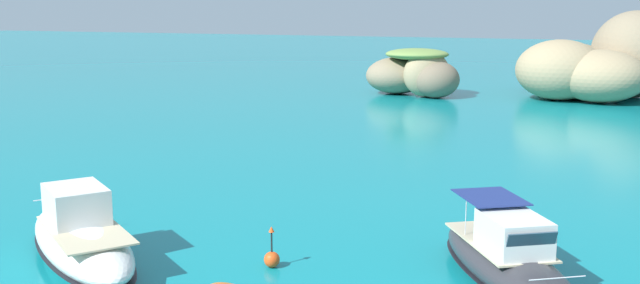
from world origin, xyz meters
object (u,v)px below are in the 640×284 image
object	(u,v)px
islet_large	(594,65)
channel_buoy	(272,258)
islet_small	(414,73)
motorboat_charcoal	(507,261)
motorboat_white	(81,238)

from	to	relation	value
islet_large	channel_buoy	xyz separation A→B (m)	(-8.72, -54.81, -2.92)
islet_small	channel_buoy	xyz separation A→B (m)	(8.18, -49.65, -1.93)
islet_small	motorboat_charcoal	xyz separation A→B (m)	(15.96, -48.26, -1.43)
motorboat_charcoal	channel_buoy	size ratio (longest dim) A/B	5.62
motorboat_charcoal	islet_small	bearing A→B (deg)	108.30
islet_large	motorboat_charcoal	bearing A→B (deg)	-91.01
motorboat_charcoal	islet_large	bearing A→B (deg)	88.99
channel_buoy	motorboat_white	bearing A→B (deg)	-161.95
islet_large	motorboat_white	size ratio (longest dim) A/B	2.09
islet_large	islet_small	xyz separation A→B (m)	(-16.90, -5.16, -0.99)
motorboat_white	islet_small	bearing A→B (deg)	91.91
motorboat_charcoal	channel_buoy	world-z (taller)	motorboat_charcoal
islet_small	motorboat_charcoal	size ratio (longest dim) A/B	1.47
islet_large	channel_buoy	size ratio (longest dim) A/B	12.62
islet_small	motorboat_white	distance (m)	51.80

